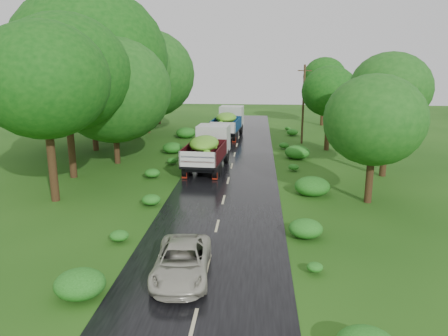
# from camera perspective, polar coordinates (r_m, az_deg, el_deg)

# --- Properties ---
(ground) EXTENTS (120.00, 120.00, 0.00)m
(ground) POSITION_cam_1_polar(r_m,az_deg,el_deg) (17.74, -2.10, -12.42)
(ground) COLOR #163F0D
(ground) RESTS_ON ground
(road) EXTENTS (6.50, 80.00, 0.02)m
(road) POSITION_cam_1_polar(r_m,az_deg,el_deg) (22.29, -0.66, -6.62)
(road) COLOR black
(road) RESTS_ON ground
(road_lines) EXTENTS (0.12, 69.60, 0.00)m
(road_lines) POSITION_cam_1_polar(r_m,az_deg,el_deg) (23.22, -0.45, -5.71)
(road_lines) COLOR #BFB78C
(road_lines) RESTS_ON road
(truck_near) EXTENTS (2.96, 7.03, 2.88)m
(truck_near) POSITION_cam_1_polar(r_m,az_deg,el_deg) (31.81, -2.05, 2.82)
(truck_near) COLOR black
(truck_near) RESTS_ON ground
(truck_far) EXTENTS (3.04, 7.08, 2.90)m
(truck_far) POSITION_cam_1_polar(r_m,az_deg,el_deg) (44.64, 0.60, 6.18)
(truck_far) COLOR black
(truck_far) RESTS_ON ground
(car) EXTENTS (2.25, 4.45, 1.21)m
(car) POSITION_cam_1_polar(r_m,az_deg,el_deg) (16.60, -5.52, -12.06)
(car) COLOR #B5B3A1
(car) RESTS_ON road
(utility_pole) EXTENTS (1.28, 0.25, 7.29)m
(utility_pole) POSITION_cam_1_polar(r_m,az_deg,el_deg) (41.54, 10.32, 8.28)
(utility_pole) COLOR #382616
(utility_pole) RESTS_ON ground
(trees_left) EXTENTS (8.05, 33.06, 10.11)m
(trees_left) POSITION_cam_1_polar(r_m,az_deg,el_deg) (39.19, -14.33, 12.00)
(trees_left) COLOR black
(trees_left) RESTS_ON ground
(trees_right) EXTENTS (5.74, 31.87, 7.40)m
(trees_right) POSITION_cam_1_polar(r_m,az_deg,el_deg) (36.32, 16.08, 9.52)
(trees_right) COLOR black
(trees_right) RESTS_ON ground
(shrubs) EXTENTS (11.90, 44.00, 0.70)m
(shrubs) POSITION_cam_1_polar(r_m,az_deg,el_deg) (30.76, 0.80, -0.02)
(shrubs) COLOR #1D6016
(shrubs) RESTS_ON ground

